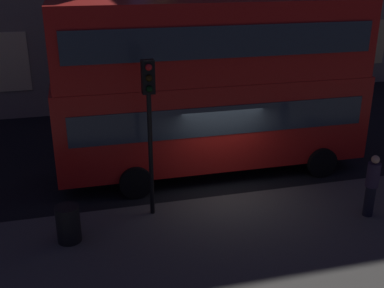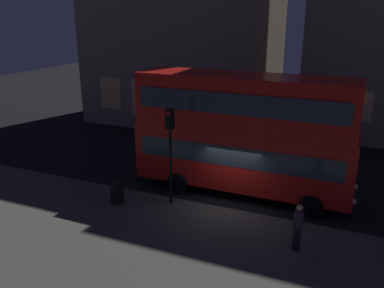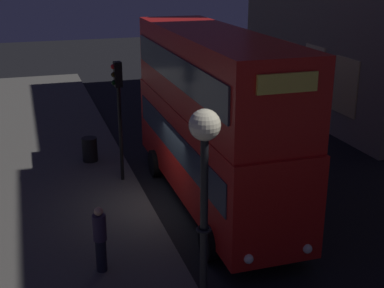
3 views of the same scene
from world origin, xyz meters
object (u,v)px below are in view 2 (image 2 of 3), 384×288
(litter_bin, at_px, (117,192))
(double_decker_bus, at_px, (243,130))
(traffic_light_near_kerb, at_px, (170,137))
(pedestrian, at_px, (298,227))

(litter_bin, bearing_deg, double_decker_bus, 35.42)
(double_decker_bus, xyz_separation_m, traffic_light_near_kerb, (-2.45, -2.49, 0.09))
(traffic_light_near_kerb, xyz_separation_m, litter_bin, (-2.24, -0.84, -2.57))
(pedestrian, distance_m, litter_bin, 7.96)
(traffic_light_near_kerb, relative_size, litter_bin, 4.50)
(double_decker_bus, bearing_deg, pedestrian, -51.29)
(litter_bin, bearing_deg, pedestrian, -5.30)
(traffic_light_near_kerb, height_order, pedestrian, traffic_light_near_kerb)
(double_decker_bus, height_order, traffic_light_near_kerb, double_decker_bus)
(traffic_light_near_kerb, bearing_deg, pedestrian, -16.10)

